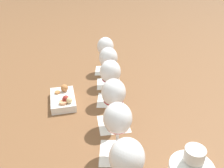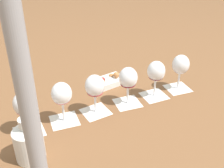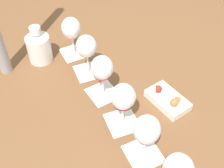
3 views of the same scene
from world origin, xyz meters
name	(u,v)px [view 3 (image 3 of 3)]	position (x,y,z in m)	size (l,w,h in m)	color
ground_plane	(113,107)	(0.00, 0.00, 0.00)	(8.00, 8.00, 0.00)	brown
tasting_card_0	(74,53)	(-0.30, -0.22, 0.00)	(0.16, 0.15, 0.00)	silver
tasting_card_1	(88,71)	(-0.18, -0.13, 0.00)	(0.15, 0.15, 0.00)	silver
tasting_card_2	(103,93)	(-0.07, -0.05, 0.00)	(0.16, 0.16, 0.00)	silver
tasting_card_3	(122,122)	(0.06, 0.04, 0.00)	(0.15, 0.15, 0.00)	silver
tasting_card_4	(143,154)	(0.19, 0.12, 0.00)	(0.15, 0.15, 0.00)	silver
wine_glass_0	(71,30)	(-0.30, -0.22, 0.13)	(0.08, 0.08, 0.18)	white
wine_glass_1	(87,48)	(-0.18, -0.13, 0.13)	(0.08, 0.08, 0.18)	white
wine_glass_2	(102,69)	(-0.07, -0.05, 0.13)	(0.08, 0.08, 0.18)	white
wine_glass_3	(123,98)	(0.06, 0.04, 0.13)	(0.08, 0.08, 0.18)	white
wine_glass_4	(147,131)	(0.19, 0.12, 0.13)	(0.08, 0.08, 0.18)	white
ceramic_vase	(39,46)	(-0.24, -0.35, 0.07)	(0.10, 0.10, 0.17)	white
snack_dish	(167,99)	(-0.05, 0.20, 0.02)	(0.18, 0.18, 0.06)	white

